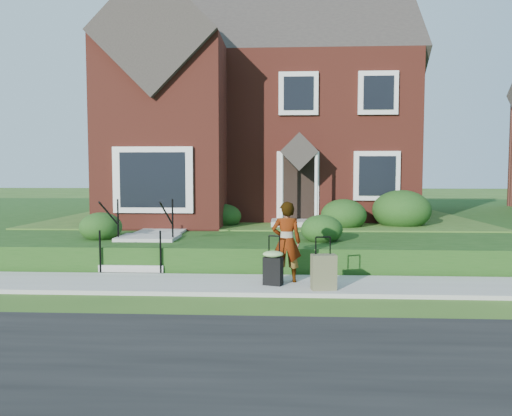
# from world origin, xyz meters

# --- Properties ---
(ground) EXTENTS (120.00, 120.00, 0.00)m
(ground) POSITION_xyz_m (0.00, 0.00, 0.00)
(ground) COLOR #2D5119
(ground) RESTS_ON ground
(street) EXTENTS (60.00, 6.00, 0.01)m
(street) POSITION_xyz_m (0.00, -5.00, 0.01)
(street) COLOR black
(street) RESTS_ON ground
(sidewalk) EXTENTS (60.00, 1.60, 0.08)m
(sidewalk) POSITION_xyz_m (0.00, 0.00, 0.04)
(sidewalk) COLOR #9E9B93
(sidewalk) RESTS_ON ground
(terrace) EXTENTS (44.00, 20.00, 0.60)m
(terrace) POSITION_xyz_m (4.00, 10.90, 0.30)
(terrace) COLOR #173E10
(terrace) RESTS_ON ground
(walkway) EXTENTS (1.20, 6.00, 0.06)m
(walkway) POSITION_xyz_m (-2.50, 5.00, 0.63)
(walkway) COLOR #9E9B93
(walkway) RESTS_ON terrace
(main_house) EXTENTS (10.40, 10.20, 9.40)m
(main_house) POSITION_xyz_m (-0.21, 9.61, 5.26)
(main_house) COLOR maroon
(main_house) RESTS_ON terrace
(front_steps) EXTENTS (1.40, 2.02, 1.50)m
(front_steps) POSITION_xyz_m (-2.50, 1.84, 0.47)
(front_steps) COLOR #9E9B93
(front_steps) RESTS_ON ground
(foundation_shrubs) EXTENTS (10.01, 4.73, 1.21)m
(foundation_shrubs) POSITION_xyz_m (1.05, 4.92, 1.10)
(foundation_shrubs) COLOR black
(foundation_shrubs) RESTS_ON terrace
(woman) EXTENTS (0.57, 0.38, 1.56)m
(woman) POSITION_xyz_m (0.80, 0.14, 0.86)
(woman) COLOR #999999
(woman) RESTS_ON sidewalk
(suitcase_black) EXTENTS (0.47, 0.43, 0.94)m
(suitcase_black) POSITION_xyz_m (0.55, -0.16, 0.44)
(suitcase_black) COLOR black
(suitcase_black) RESTS_ON sidewalk
(suitcase_olive) EXTENTS (0.47, 0.31, 0.96)m
(suitcase_olive) POSITION_xyz_m (1.47, -0.48, 0.40)
(suitcase_olive) COLOR brown
(suitcase_olive) RESTS_ON sidewalk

